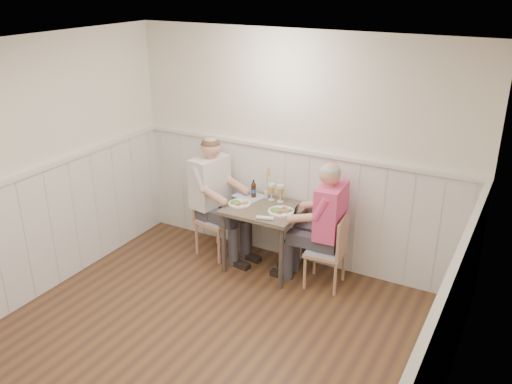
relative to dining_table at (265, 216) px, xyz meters
The scene contains 16 objects.
ground_plane 1.96m from the dining_table, 84.16° to the right, with size 4.50×4.50×0.00m, color #482E20.
room_shell 2.05m from the dining_table, 84.16° to the right, with size 4.04×4.54×2.60m.
wainscot 1.17m from the dining_table, 80.73° to the right, with size 4.00×4.49×1.34m.
dining_table is the anchor object (origin of this frame).
chair_right 0.80m from the dining_table, ahead, with size 0.42×0.42×0.81m.
chair_left 0.72m from the dining_table, behind, with size 0.48×0.48×0.88m.
man_in_pink 0.71m from the dining_table, ahead, with size 0.66×0.46×1.39m.
diner_cream 0.71m from the dining_table, behind, with size 0.72×0.51×1.45m.
plate_man 0.25m from the dining_table, 11.50° to the right, with size 0.28×0.28×0.07m.
plate_diner 0.33m from the dining_table, 165.94° to the right, with size 0.25×0.25×0.06m.
beer_glass_a 0.33m from the dining_table, 67.81° to the left, with size 0.08×0.08×0.20m.
beer_glass_b 0.32m from the dining_table, 97.76° to the left, with size 0.08×0.08×0.19m.
beer_bottle 0.36m from the dining_table, 143.08° to the left, with size 0.06×0.06×0.21m.
rolled_napkin 0.35m from the dining_table, 61.96° to the right, with size 0.18×0.09×0.04m.
grass_vase 0.38m from the dining_table, 114.39° to the left, with size 0.05×0.05×0.39m.
gingham_mat 0.37m from the dining_table, 148.30° to the left, with size 0.37×0.32×0.01m.
Camera 1 is at (2.32, -2.93, 3.14)m, focal length 38.00 mm.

